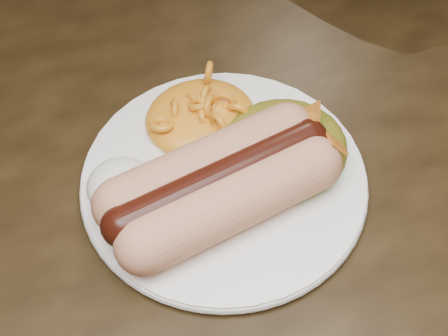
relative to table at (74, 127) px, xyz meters
name	(u,v)px	position (x,y,z in m)	size (l,w,h in m)	color
table	(74,127)	(0.00, 0.00, 0.00)	(1.60, 0.90, 0.75)	black
plate	(224,180)	(0.08, -0.18, 0.10)	(0.21, 0.21, 0.01)	white
hotdog	(220,183)	(0.07, -0.19, 0.12)	(0.15, 0.09, 0.04)	tan
mac_and_cheese	(200,107)	(0.09, -0.12, 0.12)	(0.09, 0.08, 0.03)	orange
sour_cream	(120,181)	(0.01, -0.16, 0.12)	(0.05, 0.05, 0.03)	white
taco_salad	(284,140)	(0.13, -0.17, 0.12)	(0.10, 0.09, 0.04)	#A26614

